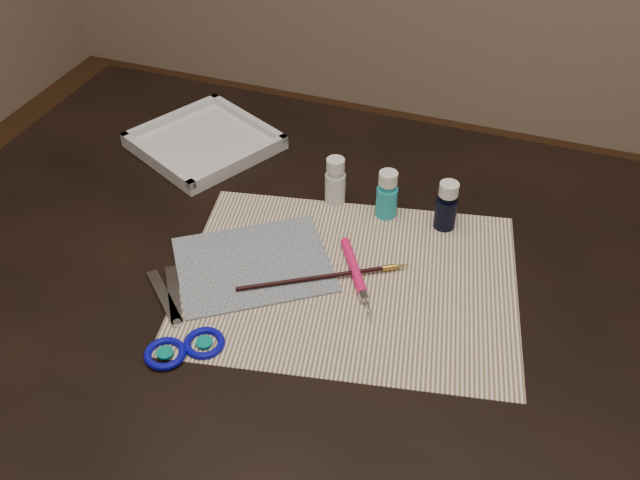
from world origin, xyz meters
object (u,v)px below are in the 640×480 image
(paint_bottle_cyan, at_px, (387,194))
(paint_bottle_navy, at_px, (447,206))
(paint_bottle_white, at_px, (335,181))
(scissors, at_px, (169,315))
(palette_tray, at_px, (204,141))
(canvas, at_px, (253,264))
(paper, at_px, (349,281))

(paint_bottle_cyan, height_order, paint_bottle_navy, same)
(paint_bottle_white, xyz_separation_m, scissors, (-0.13, -0.33, -0.04))
(palette_tray, bearing_deg, paint_bottle_white, -14.75)
(paint_bottle_navy, height_order, scissors, paint_bottle_navy)
(canvas, relative_size, palette_tray, 1.03)
(paper, xyz_separation_m, palette_tray, (-0.36, 0.25, 0.01))
(paper, bearing_deg, canvas, -173.12)
(canvas, distance_m, paint_bottle_cyan, 0.24)
(paper, relative_size, paint_bottle_navy, 5.76)
(paint_bottle_white, bearing_deg, paint_bottle_navy, -1.50)
(paper, height_order, paint_bottle_white, paint_bottle_white)
(paper, height_order, scissors, scissors)
(paper, xyz_separation_m, canvas, (-0.14, -0.02, 0.00))
(paper, height_order, canvas, canvas)
(paint_bottle_navy, bearing_deg, paint_bottle_cyan, -178.18)
(paint_bottle_white, distance_m, paint_bottle_cyan, 0.09)
(paper, distance_m, paint_bottle_cyan, 0.17)
(paint_bottle_white, relative_size, paint_bottle_navy, 0.99)
(paint_bottle_white, height_order, scissors, paint_bottle_white)
(paint_bottle_cyan, distance_m, palette_tray, 0.37)
(paint_bottle_cyan, height_order, scissors, paint_bottle_cyan)
(paint_bottle_white, distance_m, palette_tray, 0.28)
(canvas, distance_m, palette_tray, 0.34)
(paint_bottle_navy, bearing_deg, paper, -120.78)
(paint_bottle_white, bearing_deg, palette_tray, 165.25)
(canvas, height_order, scissors, scissors)
(canvas, distance_m, scissors, 0.15)
(canvas, bearing_deg, paper, 6.88)
(palette_tray, bearing_deg, scissors, -69.50)
(canvas, bearing_deg, scissors, -115.63)
(paint_bottle_navy, bearing_deg, palette_tray, 170.42)
(paint_bottle_navy, distance_m, scissors, 0.45)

